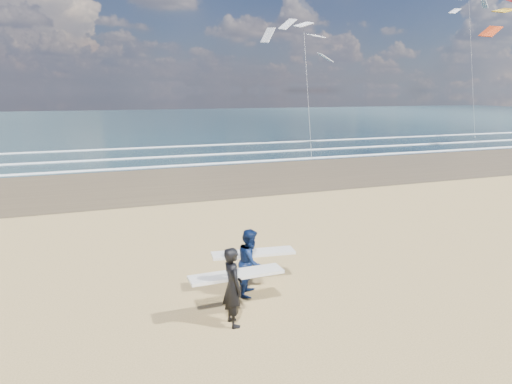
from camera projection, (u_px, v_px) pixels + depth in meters
name	position (u px, v px, depth m)	size (l,w,h in m)	color
wet_sand_strip	(428.00, 163.00, 33.37)	(220.00, 12.00, 0.01)	brown
ocean	(222.00, 120.00, 82.79)	(220.00, 100.00, 0.02)	#172B33
foam_breakers	(353.00, 147.00, 42.60)	(220.00, 11.70, 0.05)	white
surfer_near	(233.00, 285.00, 10.16)	(2.21, 0.97, 1.83)	black
surfer_far	(251.00, 261.00, 11.73)	(2.25, 1.28, 1.74)	#0B1A41
kite_1	(306.00, 71.00, 36.44)	(6.46, 4.81, 11.68)	slate
kite_5	(471.00, 57.00, 51.69)	(5.20, 4.67, 16.95)	slate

